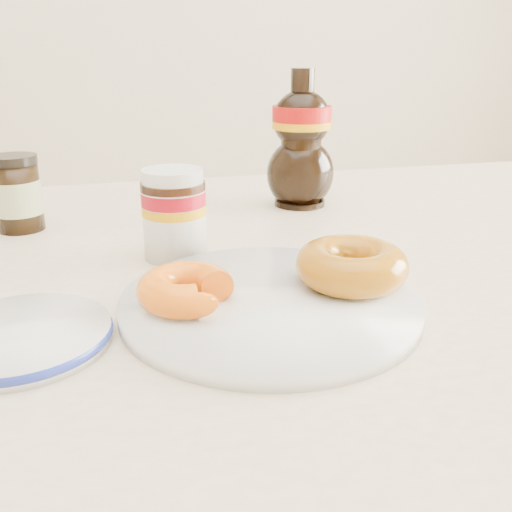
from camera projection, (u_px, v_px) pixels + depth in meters
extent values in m
cube|color=beige|center=(286.00, 273.00, 0.66)|extent=(1.40, 0.90, 0.04)
cylinder|color=#C6B28C|center=(497.00, 344.00, 1.28)|extent=(0.06, 0.06, 0.71)
cylinder|color=white|center=(270.00, 303.00, 0.52)|extent=(0.27, 0.27, 0.01)
torus|color=white|center=(270.00, 302.00, 0.52)|extent=(0.27, 0.27, 0.01)
torus|color=orange|center=(186.00, 289.00, 0.50)|extent=(0.09, 0.09, 0.03)
torus|color=#945D09|center=(352.00, 265.00, 0.54)|extent=(0.14, 0.14, 0.04)
cylinder|color=white|center=(175.00, 221.00, 0.65)|extent=(0.07, 0.07, 0.09)
cylinder|color=maroon|center=(173.00, 198.00, 0.64)|extent=(0.07, 0.07, 0.02)
cylinder|color=#D89905|center=(174.00, 210.00, 0.64)|extent=(0.07, 0.07, 0.01)
cylinder|color=black|center=(173.00, 186.00, 0.63)|extent=(0.07, 0.07, 0.01)
cylinder|color=white|center=(172.00, 177.00, 0.63)|extent=(0.07, 0.07, 0.02)
cylinder|color=black|center=(17.00, 197.00, 0.74)|extent=(0.06, 0.06, 0.09)
cylinder|color=beige|center=(17.00, 197.00, 0.74)|extent=(0.06, 0.06, 0.04)
cylinder|color=black|center=(12.00, 160.00, 0.73)|extent=(0.06, 0.06, 0.01)
cylinder|color=white|center=(20.00, 337.00, 0.46)|extent=(0.14, 0.14, 0.01)
torus|color=navy|center=(20.00, 335.00, 0.46)|extent=(0.15, 0.15, 0.01)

